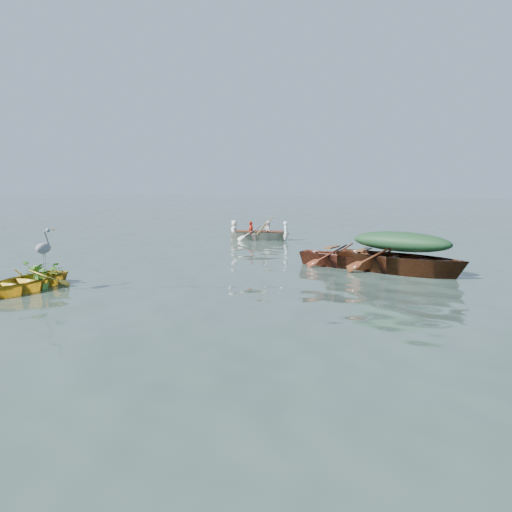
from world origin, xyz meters
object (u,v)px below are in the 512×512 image
at_px(yellow_dinghy, 25,290).
at_px(heron, 44,254).
at_px(green_tarp_boat, 400,273).
at_px(rowed_boat, 260,240).
at_px(open_wooden_boat, 347,267).

bearing_deg(yellow_dinghy, heron, 5.19).
distance_m(green_tarp_boat, rowed_boat, 8.47).
bearing_deg(green_tarp_boat, yellow_dinghy, 140.09).
bearing_deg(open_wooden_boat, yellow_dinghy, 144.84).
height_order(yellow_dinghy, green_tarp_boat, green_tarp_boat).
relative_size(open_wooden_boat, rowed_boat, 1.14).
xyz_separation_m(yellow_dinghy, green_tarp_boat, (7.50, 5.36, 0.00)).
bearing_deg(rowed_boat, open_wooden_boat, -153.32).
xyz_separation_m(open_wooden_boat, rowed_boat, (-4.80, 5.31, 0.00)).
xyz_separation_m(open_wooden_boat, heron, (-5.48, -5.66, 0.83)).
distance_m(yellow_dinghy, rowed_boat, 11.12).
height_order(yellow_dinghy, open_wooden_boat, open_wooden_boat).
bearing_deg(heron, rowed_boat, 83.62).
bearing_deg(open_wooden_boat, rowed_boat, 53.38).
relative_size(yellow_dinghy, heron, 3.09).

